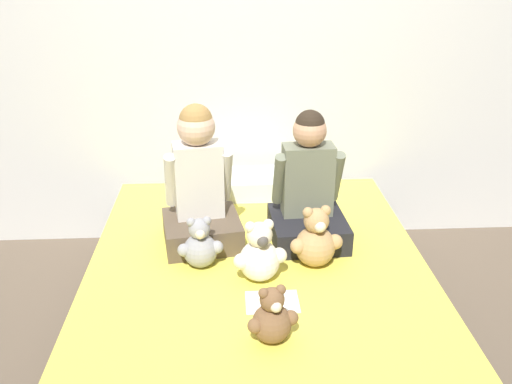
# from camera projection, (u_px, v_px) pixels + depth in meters

# --- Properties ---
(ground_plane) EXTENTS (14.00, 14.00, 0.00)m
(ground_plane) POSITION_uv_depth(u_px,v_px,m) (258.00, 338.00, 2.57)
(ground_plane) COLOR brown
(wall_behind_bed) EXTENTS (8.00, 0.06, 2.50)m
(wall_behind_bed) POSITION_uv_depth(u_px,v_px,m) (247.00, 34.00, 3.00)
(wall_behind_bed) COLOR silver
(wall_behind_bed) RESTS_ON ground_plane
(bed) EXTENTS (1.51, 1.87, 0.41)m
(bed) POSITION_uv_depth(u_px,v_px,m) (258.00, 303.00, 2.48)
(bed) COLOR #2D2D33
(bed) RESTS_ON ground_plane
(child_on_left) EXTENTS (0.40, 0.38, 0.66)m
(child_on_left) POSITION_uv_depth(u_px,v_px,m) (200.00, 189.00, 2.49)
(child_on_left) COLOR brown
(child_on_left) RESTS_ON bed
(child_on_right) EXTENTS (0.36, 0.37, 0.62)m
(child_on_right) POSITION_uv_depth(u_px,v_px,m) (308.00, 193.00, 2.53)
(child_on_right) COLOR black
(child_on_right) RESTS_ON bed
(teddy_bear_held_by_left_child) EXTENTS (0.20, 0.15, 0.24)m
(teddy_bear_held_by_left_child) POSITION_uv_depth(u_px,v_px,m) (200.00, 246.00, 2.35)
(teddy_bear_held_by_left_child) COLOR #939399
(teddy_bear_held_by_left_child) RESTS_ON bed
(teddy_bear_held_by_right_child) EXTENTS (0.23, 0.18, 0.28)m
(teddy_bear_held_by_right_child) POSITION_uv_depth(u_px,v_px,m) (316.00, 241.00, 2.35)
(teddy_bear_held_by_right_child) COLOR tan
(teddy_bear_held_by_right_child) RESTS_ON bed
(teddy_bear_between_children) EXTENTS (0.23, 0.17, 0.27)m
(teddy_bear_between_children) POSITION_uv_depth(u_px,v_px,m) (259.00, 255.00, 2.25)
(teddy_bear_between_children) COLOR silver
(teddy_bear_between_children) RESTS_ON bed
(teddy_bear_at_foot_of_bed) EXTENTS (0.18, 0.14, 0.23)m
(teddy_bear_at_foot_of_bed) POSITION_uv_depth(u_px,v_px,m) (272.00, 318.00, 1.90)
(teddy_bear_at_foot_of_bed) COLOR brown
(teddy_bear_at_foot_of_bed) RESTS_ON bed
(pillow_at_headboard) EXTENTS (0.50, 0.28, 0.11)m
(pillow_at_headboard) POSITION_uv_depth(u_px,v_px,m) (250.00, 184.00, 3.07)
(pillow_at_headboard) COLOR white
(pillow_at_headboard) RESTS_ON bed
(sign_card) EXTENTS (0.21, 0.15, 0.00)m
(sign_card) POSITION_uv_depth(u_px,v_px,m) (272.00, 302.00, 2.14)
(sign_card) COLOR white
(sign_card) RESTS_ON bed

